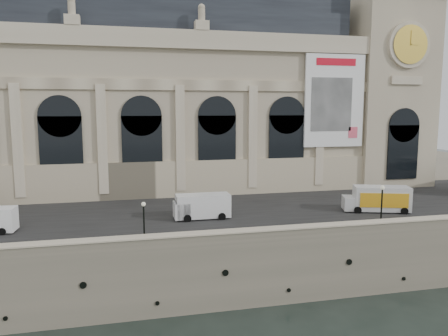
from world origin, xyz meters
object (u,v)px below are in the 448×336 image
object	(u,v)px
van_c	(199,207)
lamp_right	(382,206)
lamp_left	(144,223)
box_truck	(378,199)

from	to	relation	value
van_c	lamp_right	xyz separation A→B (m)	(17.44, -7.33, 0.74)
lamp_left	lamp_right	distance (m)	23.76
box_truck	van_c	bearing A→B (deg)	175.99
lamp_left	van_c	bearing A→B (deg)	50.76
van_c	lamp_left	world-z (taller)	lamp_left
van_c	lamp_right	world-z (taller)	lamp_right
lamp_left	lamp_right	xyz separation A→B (m)	(23.75, 0.40, 0.21)
lamp_left	box_truck	bearing A→B (deg)	13.04
box_truck	lamp_right	bearing A→B (deg)	-119.46
van_c	lamp_left	distance (m)	9.99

